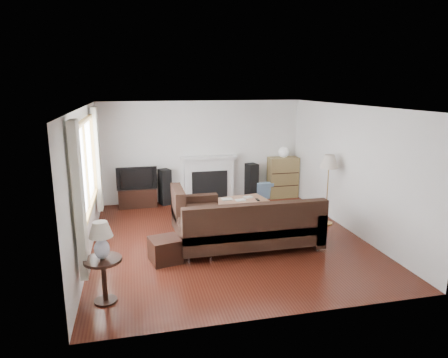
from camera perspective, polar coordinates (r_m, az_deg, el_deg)
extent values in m
cube|color=#481A10|center=(7.75, 0.50, -8.44)|extent=(5.10, 5.60, 0.04)
cube|color=white|center=(7.21, 0.54, 10.35)|extent=(5.10, 5.60, 0.04)
cube|color=white|center=(10.03, -3.14, 3.97)|extent=(5.00, 0.04, 2.50)
cube|color=white|center=(4.85, 8.14, -6.35)|extent=(5.00, 0.04, 2.50)
cube|color=white|center=(7.24, -19.12, -0.39)|extent=(0.04, 5.50, 2.50)
cube|color=white|center=(8.31, 17.53, 1.43)|extent=(0.04, 5.50, 2.50)
cube|color=olive|center=(6.97, -19.06, 1.65)|extent=(0.12, 2.74, 1.54)
cube|color=beige|center=(5.53, -19.97, -2.93)|extent=(0.10, 0.35, 2.10)
cube|color=beige|center=(8.48, -17.64, 2.68)|extent=(0.10, 0.35, 2.10)
cube|color=white|center=(10.08, -2.15, 0.11)|extent=(1.40, 0.26, 1.15)
cube|color=black|center=(9.86, -12.21, -2.58)|extent=(0.90, 0.41, 0.45)
imported|color=black|center=(9.74, -12.36, 0.24)|extent=(0.95, 0.12, 0.54)
cube|color=black|center=(9.88, -8.43, -1.12)|extent=(0.33, 0.36, 0.88)
cube|color=black|center=(10.27, 3.96, -0.33)|extent=(0.32, 0.35, 0.92)
cube|color=olive|center=(10.52, 8.40, 0.26)|extent=(0.76, 0.36, 1.05)
sphere|color=white|center=(10.39, 8.52, 3.81)|extent=(0.27, 0.27, 0.27)
cube|color=black|center=(7.16, 3.73, -6.56)|extent=(2.73, 2.00, 0.88)
cube|color=#A66D4F|center=(8.75, 2.18, -4.32)|extent=(1.24, 0.81, 0.45)
cube|color=black|center=(6.79, -8.41, -9.99)|extent=(0.57, 0.57, 0.40)
cube|color=#AA7E3B|center=(8.58, 14.56, -1.52)|extent=(0.48, 0.48, 1.48)
cube|color=black|center=(5.75, -16.73, -13.70)|extent=(0.50, 0.50, 0.63)
cube|color=silver|center=(5.52, -17.13, -8.42)|extent=(0.31, 0.31, 0.51)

